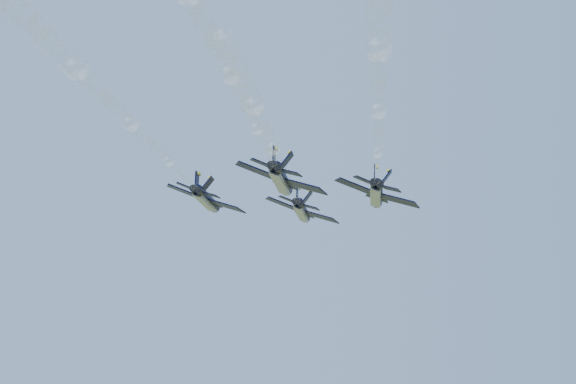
{
  "coord_description": "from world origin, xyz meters",
  "views": [
    {
      "loc": [
        2.86,
        -113.73,
        80.87
      ],
      "look_at": [
        3.55,
        -0.29,
        101.17
      ],
      "focal_mm": 50.0,
      "sensor_mm": 36.0,
      "label": 1
    }
  ],
  "objects_px": {
    "jet_lead": "(302,211)",
    "jet_right": "(377,194)",
    "jet_slot": "(282,180)",
    "jet_left": "(207,200)"
  },
  "relations": [
    {
      "from": "jet_lead",
      "to": "jet_left",
      "type": "relative_size",
      "value": 1.0
    },
    {
      "from": "jet_lead",
      "to": "jet_right",
      "type": "xyz_separation_m",
      "value": [
        9.99,
        -15.35,
        0.0
      ]
    },
    {
      "from": "jet_left",
      "to": "jet_right",
      "type": "xyz_separation_m",
      "value": [
        24.04,
        -4.66,
        0.0
      ]
    },
    {
      "from": "jet_lead",
      "to": "jet_right",
      "type": "distance_m",
      "value": 18.32
    },
    {
      "from": "jet_slot",
      "to": "jet_right",
      "type": "bearing_deg",
      "value": 45.12
    },
    {
      "from": "jet_lead",
      "to": "jet_slot",
      "type": "bearing_deg",
      "value": -90.34
    },
    {
      "from": "jet_right",
      "to": "jet_slot",
      "type": "xyz_separation_m",
      "value": [
        -13.22,
        -10.45,
        0.0
      ]
    },
    {
      "from": "jet_right",
      "to": "jet_slot",
      "type": "height_order",
      "value": "same"
    },
    {
      "from": "jet_left",
      "to": "jet_slot",
      "type": "bearing_deg",
      "value": -47.58
    },
    {
      "from": "jet_lead",
      "to": "jet_left",
      "type": "height_order",
      "value": "same"
    }
  ]
}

